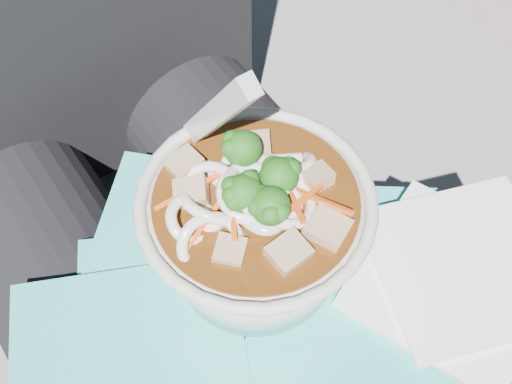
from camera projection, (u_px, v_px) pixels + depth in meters
stone_ledge at (179, 340)px, 0.92m from camera, size 1.02×0.54×0.48m
lap at (236, 338)px, 0.59m from camera, size 0.33×0.48×0.14m
person_body at (178, 246)px, 0.62m from camera, size 0.34×0.94×1.02m
plastic_bag at (243, 314)px, 0.51m from camera, size 0.40×0.33×0.02m
napkins at (458, 275)px, 0.52m from camera, size 0.18×0.17×0.01m
udon_bowl at (255, 226)px, 0.48m from camera, size 0.19×0.19×0.20m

